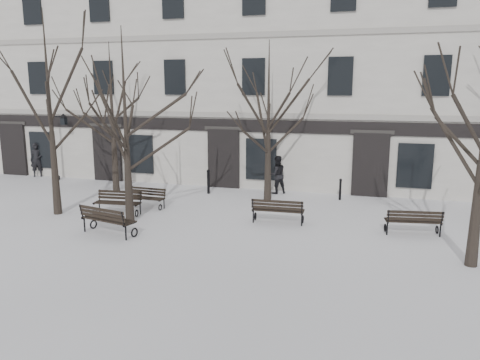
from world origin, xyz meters
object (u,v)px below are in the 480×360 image
at_px(bench_3, 118,202).
at_px(bench_1, 107,219).
at_px(tree_0, 48,89).
at_px(lamp_post, 58,142).
at_px(tree_1, 125,103).
at_px(bench_4, 278,210).
at_px(bench_2, 413,221).
at_px(bench_0, 146,197).

bearing_deg(bench_3, bench_1, -73.12).
bearing_deg(bench_1, tree_0, -15.43).
bearing_deg(lamp_post, tree_1, -39.02).
relative_size(tree_0, bench_4, 4.05).
relative_size(bench_2, lamp_post, 0.53).
xyz_separation_m(tree_1, bench_1, (0.01, -1.56, -3.82)).
distance_m(tree_0, bench_1, 5.77).
relative_size(tree_0, bench_0, 4.66).
bearing_deg(bench_2, tree_1, -1.15).
bearing_deg(bench_1, bench_4, -137.63).
height_order(bench_2, bench_3, bench_3).
xyz_separation_m(tree_1, bench_3, (-1.01, 0.90, -3.87)).
xyz_separation_m(bench_0, bench_1, (0.44, -3.69, 0.10)).
bearing_deg(bench_1, tree_1, -76.10).
distance_m(tree_0, bench_3, 4.98).
relative_size(tree_1, bench_2, 3.71).
xyz_separation_m(tree_0, bench_2, (13.31, 0.99, -4.36)).
bearing_deg(bench_0, bench_1, -79.77).
distance_m(bench_0, lamp_post, 8.37).
distance_m(tree_1, bench_1, 4.13).
bearing_deg(tree_0, lamp_post, 125.91).
bearing_deg(bench_3, bench_4, -1.46).
height_order(bench_0, bench_1, bench_1).
xyz_separation_m(bench_0, bench_2, (10.39, -0.85, 0.05)).
relative_size(bench_4, lamp_post, 0.54).
distance_m(bench_2, bench_4, 4.67).
xyz_separation_m(bench_2, bench_3, (-10.97, -0.39, 0.00)).
distance_m(bench_1, bench_3, 2.66).
bearing_deg(lamp_post, bench_2, -15.49).
bearing_deg(bench_2, tree_0, -4.26).
bearing_deg(lamp_post, bench_0, -29.28).
relative_size(bench_1, bench_3, 1.12).
xyz_separation_m(bench_2, lamp_post, (-17.55, 4.86, 1.56)).
bearing_deg(tree_1, bench_1, -89.55).
distance_m(tree_1, bench_3, 4.10).
distance_m(bench_1, bench_2, 10.35).
xyz_separation_m(tree_0, lamp_post, (-4.24, 5.85, -2.79)).
height_order(tree_0, bench_2, tree_0).
height_order(tree_0, bench_3, tree_0).
distance_m(tree_0, bench_4, 9.73).
height_order(tree_1, bench_3, tree_1).
relative_size(tree_0, bench_2, 4.12).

